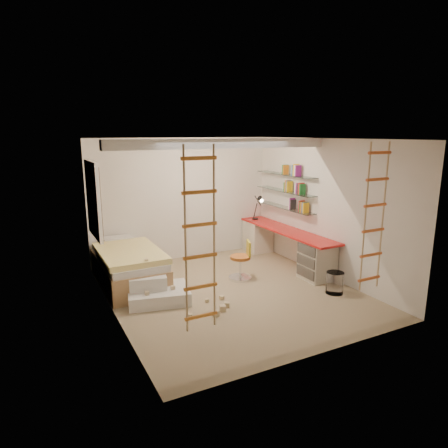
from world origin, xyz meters
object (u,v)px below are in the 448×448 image
bed (129,266)px  swivel_chair (241,265)px  desk (285,245)px  play_platform (155,291)px

bed → swivel_chair: 2.08m
desk → play_platform: bearing=-168.6°
play_platform → desk: bearing=11.4°
desk → play_platform: desk is taller
swivel_chair → play_platform: swivel_chair is taller
desk → bed: size_ratio=1.40×
swivel_chair → play_platform: 1.76m
play_platform → bed: bearing=101.2°
play_platform → swivel_chair: bearing=7.3°
swivel_chair → desk: bearing=16.9°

